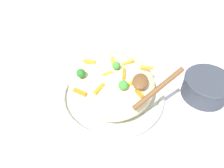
{
  "coord_description": "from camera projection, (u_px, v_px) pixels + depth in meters",
  "views": [
    {
      "loc": [
        0.41,
        0.09,
        0.5
      ],
      "look_at": [
        0.0,
        0.0,
        0.07
      ],
      "focal_mm": 34.49,
      "sensor_mm": 36.0,
      "label": 1
    }
  ],
  "objects": [
    {
      "name": "broccoli_floret_2",
      "position": [
        81.0,
        73.0,
        0.56
      ],
      "size": [
        0.02,
        0.02,
        0.03
      ],
      "color": "#205B1C",
      "rests_on": "pasta_mound"
    },
    {
      "name": "carrot_piece_5",
      "position": [
        124.0,
        75.0,
        0.56
      ],
      "size": [
        0.04,
        0.01,
        0.01
      ],
      "primitive_type": "cube",
      "rotation": [
        0.0,
        0.0,
        3.3
      ],
      "color": "orange",
      "rests_on": "pasta_mound"
    },
    {
      "name": "carrot_piece_3",
      "position": [
        108.0,
        74.0,
        0.57
      ],
      "size": [
        0.02,
        0.03,
        0.01
      ],
      "primitive_type": "cube",
      "rotation": [
        0.0,
        0.0,
        2.25
      ],
      "color": "orange",
      "rests_on": "pasta_mound"
    },
    {
      "name": "carrot_piece_8",
      "position": [
        139.0,
        93.0,
        0.53
      ],
      "size": [
        0.02,
        0.02,
        0.01
      ],
      "primitive_type": "cube",
      "rotation": [
        0.0,
        0.0,
        0.78
      ],
      "color": "orange",
      "rests_on": "pasta_mound"
    },
    {
      "name": "serving_bowl",
      "position": [
        112.0,
        95.0,
        0.64
      ],
      "size": [
        0.31,
        0.31,
        0.04
      ],
      "color": "silver",
      "rests_on": "ground_plane"
    },
    {
      "name": "broccoli_floret_1",
      "position": [
        123.0,
        85.0,
        0.53
      ],
      "size": [
        0.02,
        0.02,
        0.03
      ],
      "color": "#377928",
      "rests_on": "pasta_mound"
    },
    {
      "name": "ground_plane",
      "position": [
        112.0,
        99.0,
        0.65
      ],
      "size": [
        2.4,
        2.4,
        0.0
      ],
      "primitive_type": "plane",
      "color": "silver"
    },
    {
      "name": "carrot_piece_7",
      "position": [
        128.0,
        63.0,
        0.6
      ],
      "size": [
        0.03,
        0.03,
        0.01
      ],
      "primitive_type": "cube",
      "rotation": [
        0.0,
        0.0,
        2.34
      ],
      "color": "orange",
      "rests_on": "pasta_mound"
    },
    {
      "name": "companion_bowl",
      "position": [
        207.0,
        86.0,
        0.64
      ],
      "size": [
        0.14,
        0.14,
        0.07
      ],
      "color": "#333842",
      "rests_on": "ground_plane"
    },
    {
      "name": "carrot_piece_1",
      "position": [
        89.0,
        62.0,
        0.61
      ],
      "size": [
        0.01,
        0.04,
        0.01
      ],
      "primitive_type": "cube",
      "rotation": [
        0.0,
        0.0,
        1.5
      ],
      "color": "orange",
      "rests_on": "pasta_mound"
    },
    {
      "name": "carrot_piece_4",
      "position": [
        147.0,
        68.0,
        0.59
      ],
      "size": [
        0.01,
        0.04,
        0.01
      ],
      "primitive_type": "cube",
      "rotation": [
        0.0,
        0.0,
        4.83
      ],
      "color": "orange",
      "rests_on": "pasta_mound"
    },
    {
      "name": "carrot_piece_9",
      "position": [
        131.0,
        84.0,
        0.55
      ],
      "size": [
        0.03,
        0.04,
        0.01
      ],
      "primitive_type": "cube",
      "rotation": [
        0.0,
        0.0,
        5.45
      ],
      "color": "orange",
      "rests_on": "pasta_mound"
    },
    {
      "name": "carrot_piece_6",
      "position": [
        113.0,
        62.0,
        0.6
      ],
      "size": [
        0.04,
        0.02,
        0.01
      ],
      "primitive_type": "cube",
      "rotation": [
        0.0,
        0.0,
        3.5
      ],
      "color": "orange",
      "rests_on": "pasta_mound"
    },
    {
      "name": "serving_spoon",
      "position": [
        146.0,
        84.0,
        0.52
      ],
      "size": [
        0.12,
        0.12,
        0.08
      ],
      "color": "brown",
      "rests_on": "pasta_mound"
    },
    {
      "name": "carrot_piece_2",
      "position": [
        80.0,
        92.0,
        0.53
      ],
      "size": [
        0.02,
        0.04,
        0.01
      ],
      "primitive_type": "cube",
      "rotation": [
        0.0,
        0.0,
        1.31
      ],
      "color": "orange",
      "rests_on": "pasta_mound"
    },
    {
      "name": "broccoli_floret_0",
      "position": [
        116.0,
        66.0,
        0.57
      ],
      "size": [
        0.02,
        0.02,
        0.03
      ],
      "color": "#377928",
      "rests_on": "pasta_mound"
    },
    {
      "name": "carrot_piece_0",
      "position": [
        99.0,
        89.0,
        0.53
      ],
      "size": [
        0.04,
        0.02,
        0.01
      ],
      "primitive_type": "cube",
      "rotation": [
        0.0,
        0.0,
        2.78
      ],
      "color": "orange",
      "rests_on": "pasta_mound"
    },
    {
      "name": "pasta_mound",
      "position": [
        112.0,
        83.0,
        0.6
      ],
      "size": [
        0.26,
        0.24,
        0.08
      ],
      "primitive_type": "ellipsoid",
      "color": "beige",
      "rests_on": "serving_bowl"
    }
  ]
}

